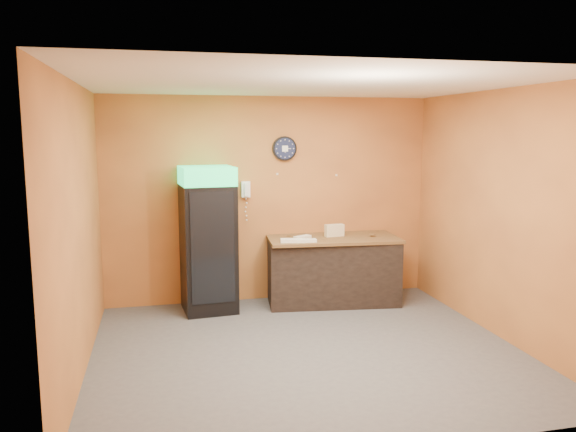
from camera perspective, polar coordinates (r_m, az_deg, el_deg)
name	(u,v)px	position (r m, az deg, el deg)	size (l,w,h in m)	color
floor	(307,351)	(6.19, 1.95, -13.51)	(4.50, 4.50, 0.00)	#47474C
back_wall	(270,199)	(7.74, -1.82, 1.69)	(4.50, 0.02, 2.80)	#C77838
left_wall	(78,230)	(5.67, -20.55, -1.38)	(0.02, 4.00, 2.80)	#C77838
right_wall	(501,215)	(6.74, 20.82, 0.12)	(0.02, 4.00, 2.80)	#C77838
ceiling	(308,84)	(5.75, 2.09, 13.30)	(4.50, 4.00, 0.02)	white
beverage_cooler	(208,242)	(7.31, -8.12, -2.60)	(0.72, 0.72, 1.89)	black
prep_counter	(332,271)	(7.74, 4.54, -5.60)	(1.74, 0.77, 0.87)	black
wall_clock	(285,149)	(7.70, -0.35, 6.87)	(0.33, 0.06, 0.33)	black
wall_phone	(246,189)	(7.61, -4.32, 2.72)	(0.12, 0.10, 0.21)	white
butcher_paper	(333,238)	(7.64, 4.58, -2.29)	(1.76, 0.86, 0.04)	brown
sub_roll_stack	(334,230)	(7.67, 4.74, -1.47)	(0.27, 0.12, 0.17)	beige
wrapped_sandwich_left	(293,241)	(7.25, 0.46, -2.51)	(0.31, 0.12, 0.04)	white
wrapped_sandwich_mid	(306,241)	(7.26, 1.87, -2.52)	(0.26, 0.10, 0.04)	white
wrapped_sandwich_right	(303,237)	(7.51, 1.49, -2.16)	(0.25, 0.10, 0.04)	white
kitchen_tool	(338,233)	(7.80, 5.15, -1.69)	(0.06, 0.06, 0.06)	silver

